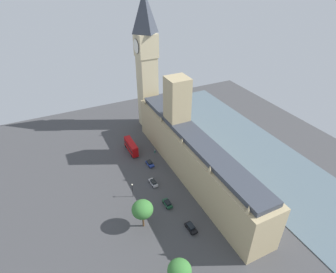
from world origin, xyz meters
TOP-DOWN VIEW (x-y plane):
  - ground_plane at (0.00, 0.00)m, footprint 143.84×143.84m
  - river_thames at (-31.61, 0.00)m, footprint 32.65×129.45m
  - parliament_building at (-1.99, -1.68)m, footprint 10.97×73.84m
  - clock_tower at (-2.08, -41.83)m, footprint 8.45×8.45m
  - double_decker_bus_far_end at (13.21, -24.01)m, footprint 2.67×10.51m
  - car_blue_leading at (9.88, -12.38)m, footprint 2.17×4.25m
  - car_silver_by_river_gate at (12.99, -1.86)m, footprint 2.01×4.52m
  - car_dark_green_near_tower at (12.75, 9.25)m, footprint 1.98×4.23m
  - car_black_midblock at (10.69, 20.82)m, footprint 2.11×4.57m
  - pedestrian_corner at (4.95, -18.89)m, footprint 0.65×0.56m
  - plane_tree_opposite_hall at (21.70, 34.14)m, footprint 5.68×5.68m
  - plane_tree_kerbside at (22.73, 13.46)m, footprint 6.22×6.22m
  - street_lamp_under_trees at (21.43, 0.66)m, footprint 0.56×0.56m
  - street_lamp_trailing at (21.21, 31.68)m, footprint 0.56×0.56m

SIDE VIEW (x-z plane):
  - ground_plane at x=0.00m, z-range 0.00..0.00m
  - river_thames at x=-31.61m, z-range 0.00..0.25m
  - pedestrian_corner at x=4.95m, z-range -0.08..1.55m
  - car_silver_by_river_gate at x=12.99m, z-range 0.02..1.76m
  - car_dark_green_near_tower at x=12.75m, z-range 0.02..1.76m
  - car_blue_leading at x=9.88m, z-range 0.02..1.76m
  - car_black_midblock at x=10.69m, z-range 0.02..1.76m
  - double_decker_bus_far_end at x=13.21m, z-range 0.26..5.01m
  - street_lamp_under_trees at x=21.43m, z-range 1.17..6.80m
  - street_lamp_trailing at x=21.21m, z-range 1.19..6.91m
  - plane_tree_opposite_hall at x=21.70m, z-range 2.09..11.18m
  - plane_tree_kerbside at x=22.73m, z-range 2.15..11.78m
  - parliament_building at x=-1.99m, z-range -7.12..26.08m
  - clock_tower at x=-2.08m, z-range 1.05..60.03m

